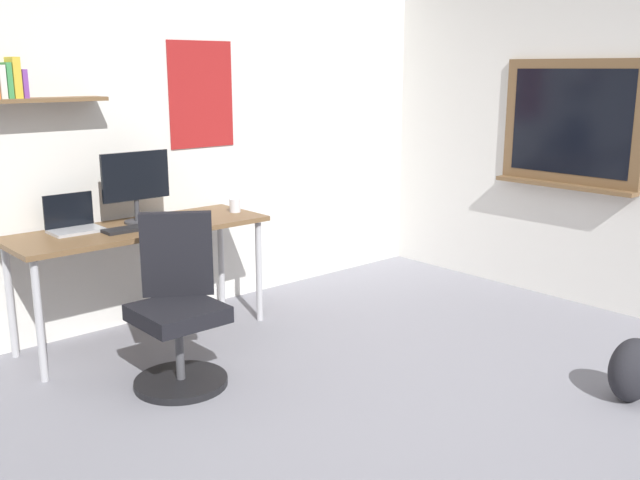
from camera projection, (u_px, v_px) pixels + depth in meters
ground_plane at (428, 434)px, 3.48m from camera, size 5.20×5.20×0.00m
wall_back at (162, 132)px, 4.95m from camera, size 5.00×0.30×2.60m
desk at (140, 237)px, 4.56m from camera, size 1.64×0.59×0.75m
office_chair at (178, 313)px, 3.97m from camera, size 0.56×0.57×0.95m
laptop at (73, 222)px, 4.40m from camera, size 0.31×0.21×0.23m
monitor_primary at (136, 182)px, 4.58m from camera, size 0.46×0.17×0.46m
keyboard at (133, 228)px, 4.44m from camera, size 0.37×0.13×0.02m
computer_mouse at (173, 221)px, 4.62m from camera, size 0.10×0.06×0.03m
coffee_mug at (235, 206)px, 4.98m from camera, size 0.08×0.08×0.09m
backpack at (632, 370)px, 3.79m from camera, size 0.32×0.22×0.35m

